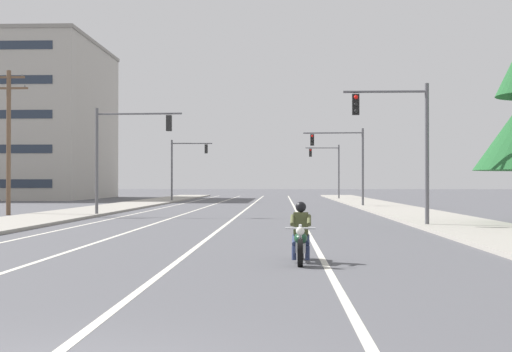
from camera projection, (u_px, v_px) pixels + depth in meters
name	position (u px, v px, depth m)	size (l,w,h in m)	color
lane_stripe_center	(247.00, 209.00, 51.33)	(0.16, 100.00, 0.01)	beige
lane_stripe_left	(201.00, 209.00, 51.45)	(0.16, 100.00, 0.01)	beige
lane_stripe_right	(295.00, 209.00, 51.20)	(0.16, 100.00, 0.01)	beige
lane_stripe_far_left	(159.00, 209.00, 51.56)	(0.16, 100.00, 0.01)	beige
sidewalk_kerb_right	(402.00, 211.00, 45.96)	(4.40, 110.00, 0.14)	#9E998E
sidewalk_kerb_left	(94.00, 210.00, 46.69)	(4.40, 110.00, 0.14)	#9E998E
motorcycle_with_rider	(301.00, 238.00, 16.83)	(0.70, 2.19, 1.46)	black
traffic_signal_near_right	(403.00, 134.00, 30.14)	(3.67, 0.37, 6.20)	#56565B
traffic_signal_near_left	(121.00, 144.00, 40.02)	(5.04, 0.46, 6.20)	#56565B
traffic_signal_mid_right	(346.00, 155.00, 55.17)	(4.75, 0.43, 6.20)	#56565B
traffic_signal_mid_left	(183.00, 161.00, 70.14)	(4.14, 0.45, 6.20)	#56565B
traffic_signal_far_right	(329.00, 164.00, 79.24)	(3.87, 0.47, 6.20)	#56565B
utility_pole_left_near	(9.00, 137.00, 41.34)	(2.28, 0.26, 8.55)	brown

